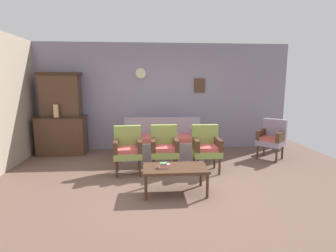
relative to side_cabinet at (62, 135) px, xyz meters
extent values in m
plane|color=brown|center=(2.51, -2.25, -0.47)|extent=(7.68, 7.68, 0.00)
cube|color=gray|center=(2.51, 0.38, 0.88)|extent=(6.40, 0.06, 2.70)
cube|color=#472D1E|center=(3.41, 0.33, 1.18)|extent=(0.28, 0.02, 0.36)
cylinder|color=beige|center=(1.91, 0.33, 1.48)|extent=(0.26, 0.03, 0.26)
cube|color=#472D1E|center=(0.00, 0.00, -0.02)|extent=(1.10, 0.52, 0.90)
cube|color=black|center=(0.00, 0.00, 0.45)|extent=(1.16, 0.55, 0.03)
cube|color=#472D1E|center=(0.00, 0.08, 0.94)|extent=(0.90, 0.36, 0.95)
cube|color=black|center=(0.00, 0.08, 1.45)|extent=(0.99, 0.38, 0.08)
cylinder|color=tan|center=(-0.04, -0.18, 0.61)|extent=(0.12, 0.12, 0.29)
cube|color=gray|center=(2.41, -0.55, -0.26)|extent=(1.79, 0.83, 0.42)
cube|color=gray|center=(2.42, -0.23, 0.19)|extent=(1.78, 0.19, 0.48)
cube|color=gray|center=(3.22, -0.57, 0.07)|extent=(0.17, 0.80, 0.24)
cube|color=gray|center=(1.60, -0.54, 0.07)|extent=(0.17, 0.80, 0.24)
cube|color=#B74C47|center=(2.92, -0.60, 0.00)|extent=(0.47, 0.57, 0.10)
cube|color=#B74C47|center=(2.41, -0.59, 0.00)|extent=(0.47, 0.57, 0.10)
cube|color=#B74C47|center=(1.90, -0.58, 0.00)|extent=(0.47, 0.57, 0.10)
cube|color=#849947|center=(1.69, -1.54, -0.09)|extent=(0.55, 0.52, 0.12)
cube|color=#B74C47|center=(1.69, -1.56, 0.00)|extent=(0.47, 0.44, 0.10)
cube|color=#849947|center=(1.68, -1.35, 0.20)|extent=(0.53, 0.14, 0.46)
cube|color=#472D1E|center=(1.91, -1.53, 0.08)|extent=(0.11, 0.48, 0.22)
cube|color=#472D1E|center=(1.47, -1.56, 0.08)|extent=(0.11, 0.48, 0.22)
cylinder|color=#472D1E|center=(1.91, -1.72, -0.31)|extent=(0.04, 0.04, 0.32)
cylinder|color=#472D1E|center=(1.49, -1.75, -0.31)|extent=(0.04, 0.04, 0.32)
cylinder|color=#472D1E|center=(1.89, -1.34, -0.31)|extent=(0.04, 0.04, 0.32)
cylinder|color=#472D1E|center=(1.47, -1.37, -0.31)|extent=(0.04, 0.04, 0.32)
cube|color=#849947|center=(2.39, -1.50, -0.09)|extent=(0.52, 0.48, 0.12)
cube|color=#B74C47|center=(2.39, -1.52, 0.00)|extent=(0.45, 0.41, 0.10)
cube|color=#849947|center=(2.38, -1.30, 0.20)|extent=(0.52, 0.10, 0.46)
cube|color=#472D1E|center=(2.61, -1.50, 0.08)|extent=(0.08, 0.48, 0.22)
cube|color=#472D1E|center=(2.17, -1.50, 0.08)|extent=(0.08, 0.48, 0.22)
cylinder|color=#472D1E|center=(2.60, -1.69, -0.31)|extent=(0.04, 0.04, 0.32)
cylinder|color=#472D1E|center=(2.18, -1.69, -0.31)|extent=(0.04, 0.04, 0.32)
cylinder|color=#472D1E|center=(2.59, -1.31, -0.31)|extent=(0.04, 0.04, 0.32)
cylinder|color=#472D1E|center=(2.17, -1.31, -0.31)|extent=(0.04, 0.04, 0.32)
cube|color=#849947|center=(3.20, -1.54, -0.09)|extent=(0.52, 0.48, 0.12)
cube|color=#B74C47|center=(3.20, -1.56, 0.00)|extent=(0.44, 0.41, 0.10)
cube|color=#849947|center=(3.20, -1.34, 0.20)|extent=(0.52, 0.10, 0.46)
cube|color=#472D1E|center=(3.42, -1.54, 0.08)|extent=(0.08, 0.48, 0.22)
cube|color=#472D1E|center=(2.98, -1.54, 0.08)|extent=(0.08, 0.48, 0.22)
cylinder|color=#472D1E|center=(3.41, -1.73, -0.31)|extent=(0.04, 0.04, 0.32)
cylinder|color=#472D1E|center=(2.99, -1.73, -0.31)|extent=(0.04, 0.04, 0.32)
cylinder|color=#472D1E|center=(3.41, -1.35, -0.31)|extent=(0.04, 0.04, 0.32)
cylinder|color=#472D1E|center=(2.99, -1.35, -0.31)|extent=(0.04, 0.04, 0.32)
cube|color=gray|center=(4.83, -0.82, -0.09)|extent=(0.71, 0.71, 0.12)
cube|color=#B74C47|center=(4.82, -0.83, 0.00)|extent=(0.60, 0.60, 0.10)
cube|color=gray|center=(4.97, -0.68, 0.20)|extent=(0.44, 0.44, 0.46)
cube|color=#472D1E|center=(4.98, -0.97, 0.08)|extent=(0.40, 0.39, 0.22)
cube|color=#472D1E|center=(4.68, -0.66, 0.08)|extent=(0.40, 0.39, 0.22)
cylinder|color=#472D1E|center=(4.84, -1.10, -0.31)|extent=(0.04, 0.04, 0.32)
cylinder|color=#472D1E|center=(4.55, -0.80, -0.31)|extent=(0.04, 0.04, 0.32)
cylinder|color=#472D1E|center=(5.11, -0.83, -0.31)|extent=(0.04, 0.04, 0.32)
cylinder|color=#472D1E|center=(4.82, -0.53, -0.31)|extent=(0.04, 0.04, 0.32)
cube|color=#472D1E|center=(2.49, -2.48, -0.07)|extent=(1.00, 0.56, 0.04)
cylinder|color=#472D1E|center=(2.03, -2.24, -0.28)|extent=(0.04, 0.04, 0.38)
cylinder|color=#472D1E|center=(2.95, -2.24, -0.28)|extent=(0.04, 0.04, 0.38)
cylinder|color=#472D1E|center=(2.03, -2.72, -0.28)|extent=(0.04, 0.04, 0.38)
cylinder|color=#472D1E|center=(2.95, -2.72, -0.28)|extent=(0.04, 0.04, 0.38)
cube|color=#B99091|center=(2.31, -2.52, -0.03)|extent=(0.16, 0.10, 0.02)
cube|color=#DC794A|center=(2.31, -2.51, -0.01)|extent=(0.13, 0.09, 0.02)
cube|color=#C26B93|center=(2.33, -2.51, 0.01)|extent=(0.15, 0.08, 0.02)
cube|color=#5A8E5C|center=(2.30, -2.51, 0.03)|extent=(0.10, 0.09, 0.02)
cylinder|color=#626454|center=(5.36, -0.10, -0.07)|extent=(0.23, 0.23, 0.80)
camera|label=1|loc=(2.07, -6.38, 1.26)|focal=28.00mm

